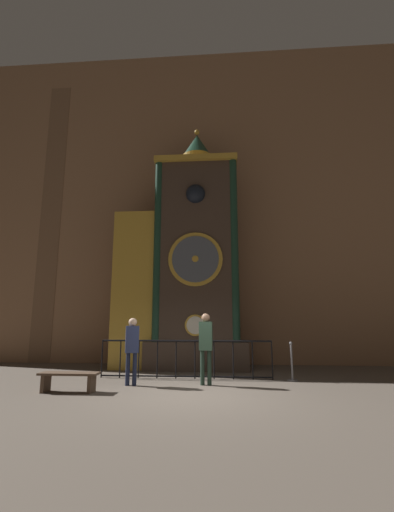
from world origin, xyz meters
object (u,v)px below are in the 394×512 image
(visitor_near, at_px, (132,344))
(visitor_far, at_px, (206,341))
(clock_tower, at_px, (184,263))
(visitor_bench, at_px, (69,378))
(stanchion_post, at_px, (292,368))

(visitor_near, height_order, visitor_far, visitor_far)
(clock_tower, bearing_deg, visitor_bench, -117.71)
(visitor_near, height_order, visitor_bench, visitor_near)
(stanchion_post, height_order, visitor_bench, stanchion_post)
(visitor_near, relative_size, visitor_bench, 1.24)
(visitor_far, bearing_deg, visitor_near, -170.92)
(visitor_bench, bearing_deg, stanchion_post, 19.90)
(clock_tower, bearing_deg, visitor_far, -72.49)
(clock_tower, relative_size, visitor_bench, 6.57)
(clock_tower, relative_size, visitor_near, 5.32)
(visitor_near, distance_m, stanchion_post, 4.44)
(visitor_far, xyz_separation_m, stanchion_post, (2.35, 0.84, -0.76))
(visitor_bench, bearing_deg, clock_tower, 62.29)
(visitor_near, xyz_separation_m, stanchion_post, (4.26, 1.04, -0.68))
(clock_tower, height_order, stanchion_post, clock_tower)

